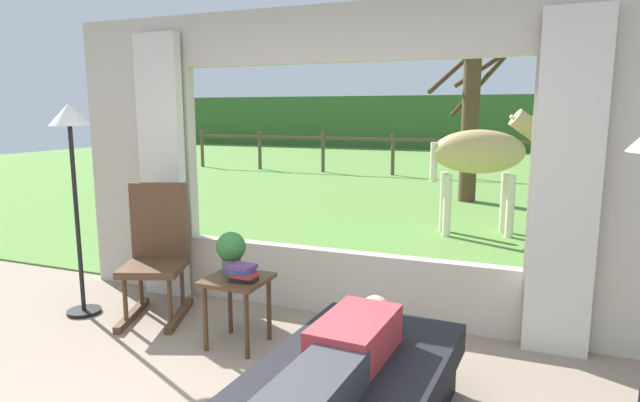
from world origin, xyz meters
TOP-DOWN VIEW (x-y plane):
  - back_wall_with_window at (0.00, 2.26)m, footprint 5.20×0.12m
  - curtain_panel_left at (-1.69, 2.12)m, footprint 0.44×0.10m
  - curtain_panel_right at (1.69, 2.12)m, footprint 0.44×0.10m
  - outdoor_pasture_lawn at (0.00, 13.16)m, footprint 36.00×21.68m
  - distant_hill_ridge at (0.00, 23.00)m, footprint 36.00×2.00m
  - reclining_person at (0.65, 0.49)m, footprint 0.38×1.44m
  - rocking_chair at (-1.42, 1.66)m, footprint 0.67×0.80m
  - side_table at (-0.48, 1.37)m, footprint 0.44×0.44m
  - potted_plant at (-0.56, 1.43)m, footprint 0.22×0.22m
  - book_stack at (-0.39, 1.31)m, footprint 0.20×0.16m
  - floor_lamp_left at (-2.04, 1.43)m, footprint 0.32×0.32m
  - horse at (0.86, 5.71)m, footprint 1.81×0.90m
  - pasture_tree at (0.32, 8.52)m, footprint 1.43×1.29m
  - pasture_fence_line at (0.00, 12.02)m, footprint 16.10×0.10m

SIDE VIEW (x-z plane):
  - outdoor_pasture_lawn at x=0.00m, z-range 0.00..0.02m
  - side_table at x=-0.48m, z-range 0.17..0.69m
  - reclining_person at x=0.65m, z-range 0.41..0.63m
  - rocking_chair at x=-1.42m, z-range -0.01..1.11m
  - book_stack at x=-0.39m, z-range 0.52..0.64m
  - potted_plant at x=-0.56m, z-range 0.54..0.86m
  - pasture_fence_line at x=0.00m, z-range 0.19..1.29m
  - horse at x=0.86m, z-range 0.29..2.02m
  - curtain_panel_left at x=-1.69m, z-range 0.00..2.40m
  - curtain_panel_right at x=1.69m, z-range 0.00..2.40m
  - distant_hill_ridge at x=0.00m, z-range 0.00..2.40m
  - back_wall_with_window at x=0.00m, z-range -0.03..2.52m
  - floor_lamp_left at x=-2.04m, z-range 0.55..2.33m
  - pasture_tree at x=0.32m, z-range 0.01..3.25m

